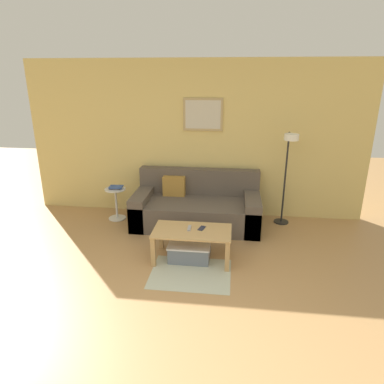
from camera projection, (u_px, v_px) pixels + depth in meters
ground_plane at (150, 353)px, 2.99m from camera, size 16.00×16.00×0.00m
wall_back at (194, 140)px, 5.65m from camera, size 5.60×0.09×2.55m
area_rug at (191, 273)px, 4.18m from camera, size 0.97×0.76×0.01m
couch at (197, 207)px, 5.51m from camera, size 1.98×0.96×0.83m
coffee_table at (192, 236)px, 4.40m from camera, size 1.00×0.54×0.42m
storage_bin at (190, 250)px, 4.51m from camera, size 0.55×0.45×0.23m
floor_lamp at (288, 161)px, 5.14m from camera, size 0.23×0.46×1.49m
side_table at (116, 201)px, 5.67m from camera, size 0.34×0.34×0.53m
book_stack at (116, 187)px, 5.60m from camera, size 0.23×0.18×0.04m
remote_control at (189, 228)px, 4.42m from camera, size 0.04×0.15×0.02m
cell_phone at (202, 228)px, 4.43m from camera, size 0.10×0.15×0.01m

